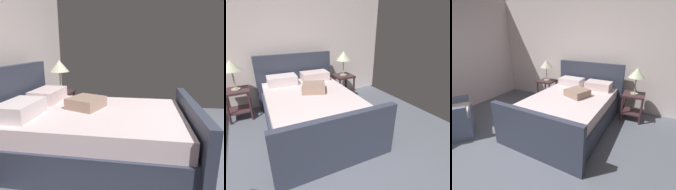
% 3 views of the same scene
% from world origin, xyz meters
% --- Properties ---
extents(bed, '(1.74, 2.42, 1.16)m').
position_xyz_m(bed, '(0.19, 1.91, 0.35)').
color(bed, '#353A4C').
rests_on(bed, ground).
extents(nightstand_right, '(0.44, 0.44, 0.60)m').
position_xyz_m(nightstand_right, '(1.32, 2.73, 0.40)').
color(nightstand_right, '#40272A').
rests_on(nightstand_right, ground).
extents(table_lamp_right, '(0.34, 0.34, 0.57)m').
position_xyz_m(table_lamp_right, '(1.32, 2.73, 1.05)').
color(table_lamp_right, '#B7B293').
rests_on(table_lamp_right, nightstand_right).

